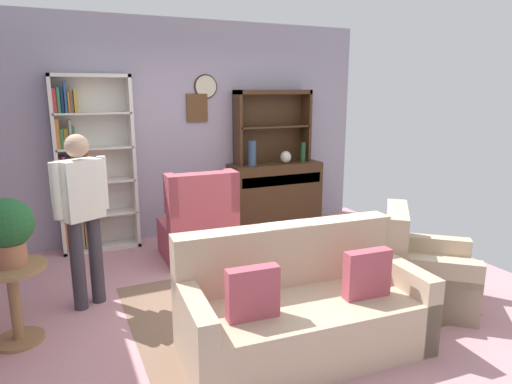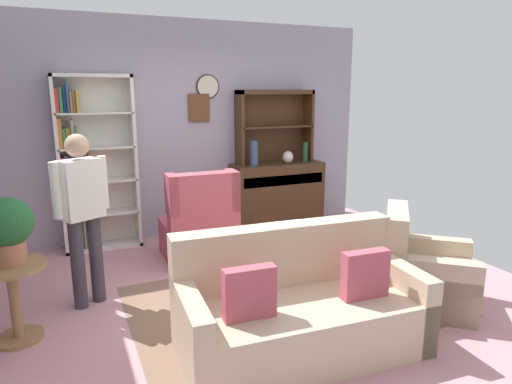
% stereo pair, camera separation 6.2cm
% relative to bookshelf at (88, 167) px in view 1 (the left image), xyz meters
% --- Properties ---
extents(ground_plane, '(5.40, 4.60, 0.02)m').
position_rel_bookshelf_xyz_m(ground_plane, '(1.30, -1.94, -1.03)').
color(ground_plane, '#C68C93').
extents(wall_back, '(5.00, 0.09, 2.80)m').
position_rel_bookshelf_xyz_m(wall_back, '(1.30, 0.19, 0.38)').
color(wall_back, '#A399AD').
rests_on(wall_back, ground_plane).
extents(area_rug, '(2.84, 1.89, 0.01)m').
position_rel_bookshelf_xyz_m(area_rug, '(1.50, -2.24, -1.02)').
color(area_rug, '#846651').
rests_on(area_rug, ground_plane).
extents(bookshelf, '(0.90, 0.30, 2.10)m').
position_rel_bookshelf_xyz_m(bookshelf, '(0.00, 0.00, 0.00)').
color(bookshelf, silver).
rests_on(bookshelf, ground_plane).
extents(sideboard, '(1.30, 0.45, 0.92)m').
position_rel_bookshelf_xyz_m(sideboard, '(2.45, -0.08, -0.51)').
color(sideboard, '#422816').
rests_on(sideboard, ground_plane).
extents(sideboard_hutch, '(1.10, 0.26, 1.00)m').
position_rel_bookshelf_xyz_m(sideboard_hutch, '(2.45, 0.03, 0.54)').
color(sideboard_hutch, '#422816').
rests_on(sideboard_hutch, sideboard).
extents(vase_tall, '(0.11, 0.11, 0.34)m').
position_rel_bookshelf_xyz_m(vase_tall, '(2.06, -0.16, 0.07)').
color(vase_tall, '#33476B').
rests_on(vase_tall, sideboard).
extents(vase_round, '(0.15, 0.15, 0.17)m').
position_rel_bookshelf_xyz_m(vase_round, '(2.58, -0.15, -0.02)').
color(vase_round, beige).
rests_on(vase_round, sideboard).
extents(bottle_wine, '(0.07, 0.07, 0.28)m').
position_rel_bookshelf_xyz_m(bottle_wine, '(2.84, -0.17, 0.04)').
color(bottle_wine, '#194223').
rests_on(bottle_wine, sideboard).
extents(couch_floral, '(1.85, 0.96, 0.90)m').
position_rel_bookshelf_xyz_m(couch_floral, '(1.22, -2.95, -0.71)').
color(couch_floral, '#C6AD8E').
rests_on(couch_floral, ground_plane).
extents(armchair_floral, '(1.08, 1.08, 0.88)m').
position_rel_bookshelf_xyz_m(armchair_floral, '(2.60, -2.77, -0.73)').
color(armchair_floral, '#C6AD8E').
rests_on(armchair_floral, ground_plane).
extents(wingback_chair, '(0.80, 0.82, 1.05)m').
position_rel_bookshelf_xyz_m(wingback_chair, '(1.07, -0.88, -0.64)').
color(wingback_chair, '#B74C5B').
rests_on(wingback_chair, ground_plane).
extents(plant_stand, '(0.52, 0.52, 0.63)m').
position_rel_bookshelf_xyz_m(plant_stand, '(-0.74, -1.96, -0.64)').
color(plant_stand, '#997047').
rests_on(plant_stand, ground_plane).
extents(potted_plant_large, '(0.37, 0.37, 0.52)m').
position_rel_bookshelf_xyz_m(potted_plant_large, '(-0.73, -1.95, -0.09)').
color(potted_plant_large, '#AD6B4C').
rests_on(potted_plant_large, plant_stand).
extents(person_reading, '(0.50, 0.33, 1.56)m').
position_rel_bookshelf_xyz_m(person_reading, '(-0.18, -1.55, -0.12)').
color(person_reading, '#38333D').
rests_on(person_reading, ground_plane).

